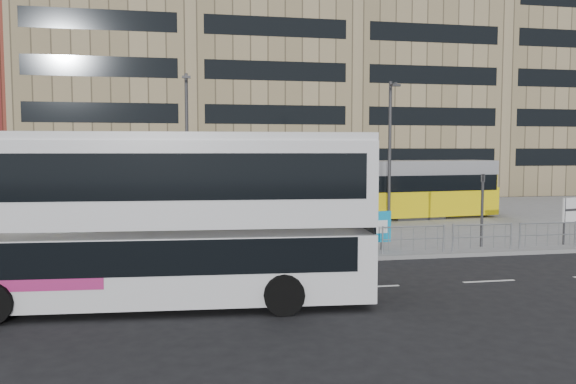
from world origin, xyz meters
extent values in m
plane|color=black|center=(0.00, 0.00, 0.00)|extent=(120.00, 120.00, 0.00)
cube|color=slate|center=(0.00, 12.00, 0.07)|extent=(64.00, 24.00, 0.15)
cube|color=gray|center=(0.00, 0.05, 0.07)|extent=(64.00, 0.25, 0.17)
cube|color=#978461|center=(-10.00, 34.00, 11.00)|extent=(14.00, 16.00, 22.00)
cube|color=#978461|center=(4.00, 34.00, 12.00)|extent=(14.00, 16.00, 24.00)
cube|color=#978461|center=(18.00, 34.00, 10.50)|extent=(14.00, 16.00, 21.00)
cube|color=#978461|center=(32.00, 34.00, 11.50)|extent=(14.00, 16.00, 23.00)
cylinder|color=#919499|center=(2.00, 0.50, 1.20)|extent=(32.00, 0.05, 0.05)
cylinder|color=#919499|center=(2.00, 0.50, 0.70)|extent=(32.00, 0.04, 0.04)
cube|color=white|center=(1.00, -4.00, 0.01)|extent=(62.00, 0.12, 0.01)
cube|color=silver|center=(-4.54, -4.85, 1.13)|extent=(11.96, 3.58, 1.82)
cube|color=silver|center=(-4.54, -4.85, 3.38)|extent=(11.96, 3.58, 2.25)
cube|color=silver|center=(-4.54, -4.85, 4.56)|extent=(11.96, 3.47, 0.32)
cube|color=black|center=(-4.01, -4.89, 1.56)|extent=(9.83, 3.46, 0.91)
cube|color=black|center=(-4.54, -4.85, 3.59)|extent=(11.33, 3.57, 1.18)
cube|color=#AB2268|center=(-7.22, -4.66, 1.07)|extent=(3.41, 2.99, 0.54)
cylinder|color=black|center=(-1.22, -6.46, 0.54)|extent=(1.09, 0.40, 1.07)
cylinder|color=black|center=(-1.02, -3.73, 0.54)|extent=(1.09, 0.40, 1.07)
cylinder|color=black|center=(-8.19, -3.22, 0.54)|extent=(1.09, 0.40, 1.07)
cube|color=yellow|center=(0.45, 10.45, 1.15)|extent=(29.56, 6.03, 1.68)
cube|color=black|center=(0.45, 10.45, 2.30)|extent=(29.15, 6.02, 0.95)
cube|color=#B8B8BD|center=(0.45, 10.45, 3.20)|extent=(29.53, 5.81, 0.84)
cube|color=yellow|center=(14.45, 12.01, 1.83)|extent=(1.52, 2.49, 2.73)
cylinder|color=#2D2D30|center=(0.45, 10.45, 1.94)|extent=(2.77, 2.77, 3.15)
cube|color=#2D2D30|center=(9.85, 11.50, 0.41)|extent=(3.43, 2.98, 0.53)
cube|color=#2D2D30|center=(-8.95, 9.40, 0.41)|extent=(3.43, 2.98, 0.53)
cylinder|color=#2D2D30|center=(12.51, 1.10, 1.17)|extent=(0.09, 0.09, 2.04)
cylinder|color=#2D2D30|center=(4.26, 1.36, 0.58)|extent=(0.06, 0.06, 0.85)
cube|color=#0E92CC|center=(4.26, 1.36, 1.11)|extent=(0.85, 0.18, 1.28)
cube|color=white|center=(4.26, 1.33, 1.11)|extent=(0.53, 0.09, 0.53)
imported|color=black|center=(2.10, 4.01, 1.05)|extent=(0.64, 0.77, 1.81)
cylinder|color=#2D2D30|center=(-5.01, 0.85, 1.65)|extent=(0.12, 0.12, 3.00)
imported|color=#2D2D30|center=(-5.01, 0.85, 2.75)|extent=(0.19, 0.22, 1.00)
cylinder|color=#2D2D30|center=(8.73, 1.30, 1.65)|extent=(0.12, 0.12, 3.00)
imported|color=#2D2D30|center=(8.73, 1.30, 2.75)|extent=(0.22, 0.24, 1.00)
cylinder|color=#2D2D30|center=(-3.51, 10.69, 4.27)|extent=(0.18, 0.18, 8.24)
cylinder|color=#2D2D30|center=(-3.51, 10.29, 8.19)|extent=(0.14, 0.90, 0.14)
cube|color=#2D2D30|center=(-3.51, 9.84, 8.09)|extent=(0.45, 0.20, 0.12)
cylinder|color=#2D2D30|center=(7.66, 9.44, 4.10)|extent=(0.18, 0.18, 7.90)
cylinder|color=#2D2D30|center=(7.66, 9.04, 7.85)|extent=(0.14, 0.90, 0.14)
cube|color=#2D2D30|center=(7.66, 8.59, 7.75)|extent=(0.45, 0.20, 0.12)
camera|label=1|loc=(-3.73, -20.45, 4.26)|focal=35.00mm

